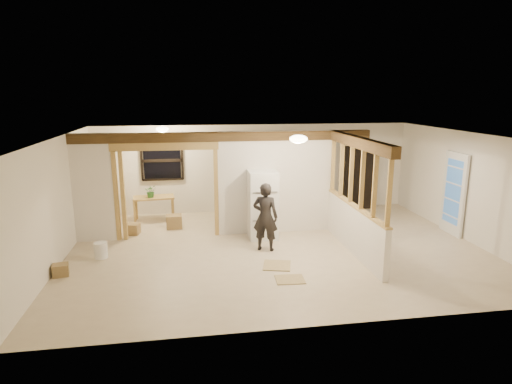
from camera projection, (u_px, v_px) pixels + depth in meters
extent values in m
cube|color=beige|center=(277.00, 249.00, 9.47)|extent=(9.00, 6.50, 0.01)
cube|color=white|center=(278.00, 136.00, 8.90)|extent=(9.00, 6.50, 0.01)
cube|color=silver|center=(255.00, 168.00, 12.31)|extent=(9.00, 0.01, 2.50)
cube|color=silver|center=(325.00, 246.00, 6.06)|extent=(9.00, 0.01, 2.50)
cube|color=silver|center=(57.00, 202.00, 8.51)|extent=(0.01, 6.50, 2.50)
cube|color=silver|center=(468.00, 187.00, 9.87)|extent=(0.01, 6.50, 2.50)
cube|color=silver|center=(93.00, 188.00, 9.73)|extent=(0.90, 0.12, 2.50)
cube|color=silver|center=(276.00, 182.00, 10.37)|extent=(2.80, 0.12, 2.50)
cube|color=tan|center=(167.00, 192.00, 10.01)|extent=(2.46, 0.14, 2.20)
cube|color=#4B3519|center=(226.00, 137.00, 9.93)|extent=(7.00, 0.18, 0.22)
cube|color=#4B3519|center=(359.00, 142.00, 8.79)|extent=(0.18, 3.30, 0.22)
cube|color=silver|center=(354.00, 229.00, 9.21)|extent=(0.12, 3.20, 1.00)
cube|color=tan|center=(357.00, 177.00, 8.95)|extent=(0.14, 3.20, 1.32)
cube|color=black|center=(162.00, 161.00, 11.77)|extent=(1.12, 0.10, 1.10)
cube|color=white|center=(454.00, 194.00, 10.30)|extent=(0.12, 0.86, 2.00)
ellipsoid|color=#FFEABF|center=(298.00, 139.00, 8.47)|extent=(0.36, 0.36, 0.16)
ellipsoid|color=#FFEABF|center=(162.00, 129.00, 10.74)|extent=(0.32, 0.32, 0.14)
ellipsoid|color=#FFD88C|center=(183.00, 144.00, 10.21)|extent=(0.07, 0.07, 0.07)
cube|color=white|center=(263.00, 205.00, 10.05)|extent=(0.66, 0.64, 1.61)
imported|color=black|center=(265.00, 217.00, 9.25)|extent=(0.65, 0.54, 1.51)
cube|color=tan|center=(154.00, 209.00, 11.47)|extent=(1.11, 0.63, 0.67)
imported|color=#2C7931|center=(151.00, 191.00, 11.27)|extent=(0.31, 0.27, 0.34)
cylinder|color=#9C1510|center=(100.00, 214.00, 11.11)|extent=(0.52, 0.52, 0.59)
cube|color=black|center=(359.00, 177.00, 12.63)|extent=(0.93, 0.31, 1.86)
cylinder|color=white|center=(101.00, 250.00, 8.92)|extent=(0.34, 0.34, 0.34)
cube|color=olive|center=(174.00, 221.00, 10.91)|extent=(0.41, 0.35, 0.34)
cube|color=olive|center=(133.00, 229.00, 10.43)|extent=(0.34, 0.34, 0.27)
cube|color=olive|center=(61.00, 270.00, 8.05)|extent=(0.32, 0.28, 0.23)
cube|color=tan|center=(277.00, 265.00, 8.54)|extent=(0.65, 0.65, 0.02)
cube|color=tan|center=(290.00, 279.00, 7.90)|extent=(0.55, 0.45, 0.02)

